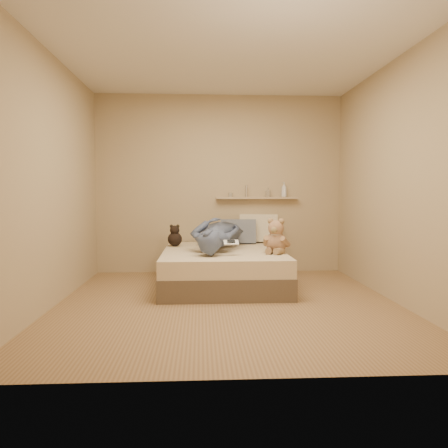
{
  "coord_description": "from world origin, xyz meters",
  "views": [
    {
      "loc": [
        -0.28,
        -4.55,
        1.16
      ],
      "look_at": [
        0.0,
        0.65,
        0.8
      ],
      "focal_mm": 35.0,
      "sensor_mm": 36.0,
      "label": 1
    }
  ],
  "objects": [
    {
      "name": "game_console",
      "position": [
        0.07,
        0.43,
        0.6
      ],
      "size": [
        0.18,
        0.09,
        0.06
      ],
      "color": "#B5B7BC",
      "rests_on": "bed"
    },
    {
      "name": "dark_plush",
      "position": [
        -0.63,
        1.36,
        0.58
      ],
      "size": [
        0.19,
        0.19,
        0.3
      ],
      "color": "black",
      "rests_on": "bed"
    },
    {
      "name": "pillow_grey",
      "position": [
        0.26,
        1.62,
        0.62
      ],
      "size": [
        0.51,
        0.24,
        0.36
      ],
      "primitive_type": "cube",
      "rotation": [
        -0.22,
        0.0,
        -0.06
      ],
      "color": "slate",
      "rests_on": "bed"
    },
    {
      "name": "shelf_bottles",
      "position": [
        0.77,
        1.84,
        1.2
      ],
      "size": [
        0.88,
        0.11,
        0.21
      ],
      "color": "#A59D8D",
      "rests_on": "wall_shelf"
    },
    {
      "name": "wall_shelf",
      "position": [
        0.55,
        1.84,
        1.1
      ],
      "size": [
        1.2,
        0.12,
        0.03
      ],
      "primitive_type": "cube",
      "color": "tan",
      "rests_on": "wall_back"
    },
    {
      "name": "person",
      "position": [
        -0.06,
        1.1,
        0.65
      ],
      "size": [
        0.93,
        1.78,
        0.4
      ],
      "primitive_type": "imported",
      "rotation": [
        0.0,
        0.0,
        2.95
      ],
      "color": "#475570",
      "rests_on": "bed"
    },
    {
      "name": "teddy_bear",
      "position": [
        0.62,
        0.6,
        0.62
      ],
      "size": [
        0.34,
        0.35,
        0.42
      ],
      "color": "#AB7C5E",
      "rests_on": "bed"
    },
    {
      "name": "pillow_cream",
      "position": [
        0.57,
        1.76,
        0.65
      ],
      "size": [
        0.59,
        0.36,
        0.43
      ],
      "primitive_type": "cube",
      "rotation": [
        -0.24,
        0.0,
        -0.21
      ],
      "color": "beige",
      "rests_on": "bed"
    },
    {
      "name": "room",
      "position": [
        0.0,
        0.0,
        1.3
      ],
      "size": [
        3.8,
        3.8,
        3.8
      ],
      "color": "#94744C",
      "rests_on": "ground"
    },
    {
      "name": "bed",
      "position": [
        0.0,
        0.93,
        0.22
      ],
      "size": [
        1.5,
        1.9,
        0.45
      ],
      "color": "brown",
      "rests_on": "floor"
    }
  ]
}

